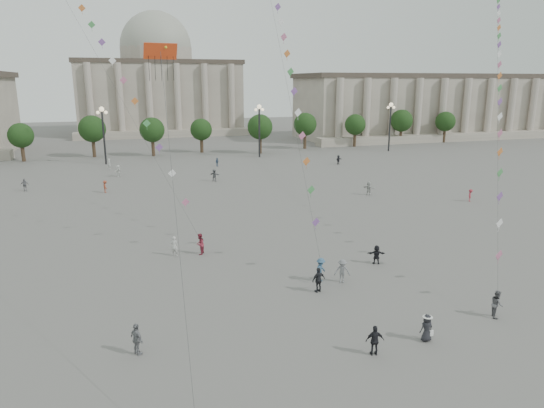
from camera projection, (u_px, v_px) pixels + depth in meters
name	position (u px, v px, depth m)	size (l,w,h in m)	color
ground	(333.00, 327.00, 30.60)	(360.00, 360.00, 0.00)	#5A5755
hall_east	(440.00, 106.00, 137.03)	(84.00, 26.22, 17.20)	gray
hall_central	(158.00, 85.00, 146.77)	(48.30, 34.30, 35.50)	gray
tree_row	(180.00, 129.00, 101.50)	(137.12, 5.12, 8.00)	#332519
lamp_post_mid_west	(103.00, 125.00, 89.31)	(2.00, 0.90, 10.65)	#262628
lamp_post_mid_east	(259.00, 121.00, 97.93)	(2.00, 0.90, 10.65)	#262628
lamp_post_far_east	(390.00, 118.00, 106.54)	(2.00, 0.90, 10.65)	#262628
person_crowd_0	(217.00, 162.00, 88.73)	(0.92, 0.38, 1.57)	#30496E
person_crowd_3	(376.00, 255.00, 41.09)	(1.53, 0.49, 1.65)	black
person_crowd_4	(118.00, 171.00, 79.12)	(1.76, 0.56, 1.90)	white
person_crowd_6	(342.00, 271.00, 37.21)	(1.21, 0.70, 1.88)	slate
person_crowd_7	(369.00, 188.00, 66.16)	(1.72, 0.55, 1.86)	#B2B3AF
person_crowd_8	(470.00, 195.00, 62.62)	(1.03, 0.59, 1.60)	#A02B39
person_crowd_9	(338.00, 160.00, 90.85)	(1.59, 0.51, 1.72)	black
person_crowd_10	(109.00, 164.00, 86.06)	(0.67, 0.44, 1.83)	silver
person_crowd_12	(214.00, 175.00, 75.37)	(1.78, 0.57, 1.92)	slate
person_crowd_13	(174.00, 246.00, 42.98)	(0.66, 0.43, 1.81)	#B8B8B4
person_crowd_16	(25.00, 185.00, 68.55)	(1.04, 0.43, 1.77)	slate
person_crowd_17	(105.00, 187.00, 67.60)	(1.11, 0.64, 1.72)	brown
tourist_1	(375.00, 340.00, 27.31)	(1.05, 0.44, 1.79)	black
tourist_3	(137.00, 339.00, 27.33)	(1.12, 0.47, 1.91)	slate
tourist_4	(319.00, 280.00, 35.53)	(1.11, 0.46, 1.89)	black
kite_flyer_0	(200.00, 244.00, 43.33)	(0.94, 0.73, 1.93)	maroon
kite_flyer_1	(321.00, 270.00, 37.41)	(1.23, 0.71, 1.91)	#355879
kite_flyer_2	(497.00, 304.00, 31.75)	(0.90, 0.70, 1.85)	#59585C
hat_person	(427.00, 327.00, 28.79)	(0.85, 0.60, 1.69)	black
dragon_kite	(161.00, 65.00, 31.94)	(2.25, 8.84, 22.85)	red
kite_train_east	(499.00, 54.00, 54.67)	(35.26, 43.63, 65.07)	#3F3F3F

